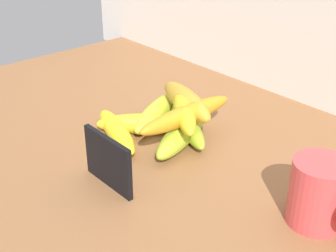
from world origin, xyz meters
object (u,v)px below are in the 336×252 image
object	(u,v)px
chalkboard_sign	(109,163)
banana_2	(157,112)
banana_0	(186,122)
banana_5	(187,115)
banana_3	(182,134)
banana_1	(139,124)
banana_6	(186,101)
banana_4	(116,131)
banana_7	(184,112)
coffee_mug	(321,194)

from	to	relation	value
chalkboard_sign	banana_2	xyz separation A→B (cm)	(-11.58, 19.38, -1.77)
banana_0	banana_5	world-z (taller)	banana_5
banana_0	banana_3	world-z (taller)	banana_3
banana_1	banana_2	size ratio (longest dim) A/B	0.88
banana_5	banana_6	distance (cm)	5.93
banana_4	banana_7	size ratio (longest dim) A/B	1.02
banana_3	banana_7	distance (cm)	3.99
banana_0	banana_1	bearing A→B (deg)	-125.65
banana_1	banana_7	world-z (taller)	banana_7
banana_0	banana_4	distance (cm)	13.16
banana_2	banana_3	xyz separation A→B (cm)	(9.72, -2.44, 0.03)
banana_5	banana_7	world-z (taller)	same
banana_0	banana_6	size ratio (longest dim) A/B	1.21
chalkboard_sign	banana_0	xyz separation A→B (cm)	(-5.28, 21.12, -2.01)
coffee_mug	banana_3	distance (cm)	28.26
banana_0	banana_6	distance (cm)	4.02
banana_0	banana_7	distance (cm)	5.95
banana_2	banana_6	bearing A→B (deg)	19.72
banana_2	chalkboard_sign	bearing A→B (deg)	-59.15
banana_1	banana_4	size ratio (longest dim) A/B	0.91
banana_5	banana_6	bearing A→B (deg)	137.34
banana_5	chalkboard_sign	bearing A→B (deg)	-85.77
chalkboard_sign	banana_7	world-z (taller)	chalkboard_sign
banana_0	banana_4	size ratio (longest dim) A/B	1.20
chalkboard_sign	coffee_mug	bearing A→B (deg)	31.55
banana_1	banana_0	bearing A→B (deg)	54.35
banana_0	banana_2	bearing A→B (deg)	-164.55
chalkboard_sign	banana_4	distance (cm)	14.41
banana_5	banana_6	world-z (taller)	banana_6
coffee_mug	banana_0	world-z (taller)	coffee_mug
coffee_mug	banana_6	bearing A→B (deg)	170.44
banana_5	coffee_mug	bearing A→B (deg)	-2.82
banana_2	banana_5	world-z (taller)	banana_5
banana_6	banana_7	world-z (taller)	banana_6
banana_4	banana_5	world-z (taller)	banana_5
chalkboard_sign	banana_3	size ratio (longest dim) A/B	0.60
banana_0	banana_4	xyz separation A→B (cm)	(-5.61, -11.90, -0.04)
banana_6	banana_7	distance (cm)	4.85
banana_2	banana_3	distance (cm)	10.03
banana_2	coffee_mug	bearing A→B (deg)	-4.91
banana_1	banana_7	xyz separation A→B (cm)	(7.97, 3.88, 4.06)
banana_1	banana_3	xyz separation A→B (cm)	(8.51, 2.90, 0.23)
coffee_mug	banana_5	size ratio (longest dim) A/B	0.46
banana_5	banana_6	xyz separation A→B (cm)	(-4.36, 4.02, -0.12)
banana_0	banana_5	xyz separation A→B (cm)	(3.98, -3.64, 4.11)
chalkboard_sign	coffee_mug	distance (cm)	30.84
coffee_mug	banana_5	bearing A→B (deg)	177.18
banana_5	banana_1	bearing A→B (deg)	-159.15
banana_7	banana_2	bearing A→B (deg)	170.89
banana_5	banana_7	size ratio (longest dim) A/B	1.22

